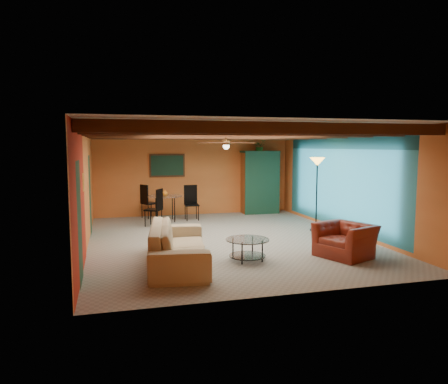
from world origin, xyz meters
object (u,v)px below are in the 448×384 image
object	(u,v)px
armoire	(259,183)
potted_plant	(260,146)
dining_table	(165,203)
sofa	(178,245)
coffee_table	(247,249)
armchair	(345,240)
vase	(165,183)
floor_lamp	(317,194)

from	to	relation	value
armoire	potted_plant	world-z (taller)	potted_plant
dining_table	armoire	xyz separation A→B (m)	(3.32, 0.77, 0.49)
sofa	coffee_table	distance (m)	1.39
potted_plant	armchair	bearing A→B (deg)	-92.53
coffee_table	dining_table	bearing A→B (deg)	101.76
coffee_table	armoire	xyz separation A→B (m)	(2.30, 5.67, 0.80)
dining_table	vase	world-z (taller)	vase
armoire	floor_lamp	distance (m)	3.30
coffee_table	dining_table	distance (m)	5.02
sofa	armoire	size ratio (longest dim) A/B	1.31
sofa	vase	distance (m)	4.90
armchair	armoire	size ratio (longest dim) A/B	0.52
dining_table	sofa	bearing A→B (deg)	-94.21
armchair	coffee_table	size ratio (longest dim) A/B	1.22
sofa	dining_table	size ratio (longest dim) A/B	1.29
armchair	vase	size ratio (longest dim) A/B	5.80
coffee_table	dining_table	world-z (taller)	dining_table
floor_lamp	dining_table	bearing A→B (deg)	146.46
floor_lamp	vase	world-z (taller)	floor_lamp
armchair	vase	world-z (taller)	vase
dining_table	vase	distance (m)	0.63
potted_plant	coffee_table	bearing A→B (deg)	-112.09
coffee_table	armoire	distance (m)	6.17
sofa	dining_table	distance (m)	4.84
sofa	armoire	world-z (taller)	armoire
coffee_table	vase	xyz separation A→B (m)	(-1.02, 4.90, 0.95)
vase	floor_lamp	bearing A→B (deg)	-33.54
sofa	potted_plant	world-z (taller)	potted_plant
armchair	sofa	bearing A→B (deg)	-118.00
dining_table	armoire	distance (m)	3.44
armchair	dining_table	world-z (taller)	dining_table
armchair	vase	bearing A→B (deg)	-171.79
sofa	floor_lamp	bearing A→B (deg)	-52.45
dining_table	potted_plant	distance (m)	3.82
coffee_table	potted_plant	bearing A→B (deg)	67.91
floor_lamp	potted_plant	world-z (taller)	potted_plant
armchair	armoire	xyz separation A→B (m)	(0.26, 5.92, 0.68)
armchair	potted_plant	bearing A→B (deg)	155.00
dining_table	floor_lamp	bearing A→B (deg)	-33.54
armchair	floor_lamp	distance (m)	2.83
armchair	coffee_table	distance (m)	2.06
floor_lamp	potted_plant	bearing A→B (deg)	97.84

